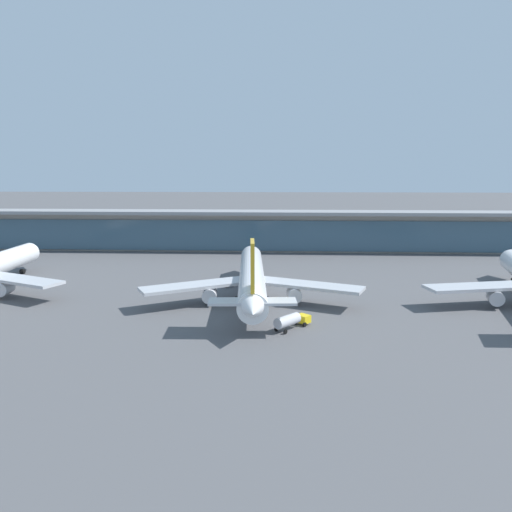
# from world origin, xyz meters

# --- Properties ---
(ground_plane) EXTENTS (1200.00, 1200.00, 0.00)m
(ground_plane) POSITION_xyz_m (0.00, 0.00, 0.00)
(ground_plane) COLOR #515154
(airliner_centre_stand) EXTENTS (49.79, 64.87, 17.27)m
(airliner_centre_stand) POSITION_xyz_m (-0.29, 4.04, 5.44)
(airliner_centre_stand) COLOR white
(airliner_centre_stand) RESTS_ON ground
(service_truck_near_nose_blue) EXTENTS (3.33, 2.95, 2.05)m
(service_truck_near_nose_blue) POSITION_xyz_m (-7.19, 16.89, 0.87)
(service_truck_near_nose_blue) COLOR #234C9E
(service_truck_near_nose_blue) RESTS_ON ground
(service_truck_mid_apron_yellow) EXTENTS (7.36, 7.95, 2.95)m
(service_truck_mid_apron_yellow) POSITION_xyz_m (8.30, -16.14, 1.71)
(service_truck_mid_apron_yellow) COLOR yellow
(service_truck_mid_apron_yellow) RESTS_ON ground
(terminal_building) EXTENTS (258.65, 12.80, 15.20)m
(terminal_building) POSITION_xyz_m (0.00, 74.12, 7.87)
(terminal_building) COLOR #9E998E
(terminal_building) RESTS_ON ground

